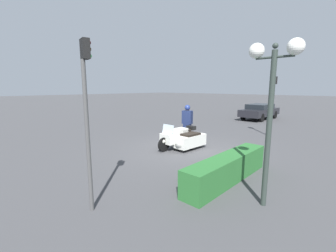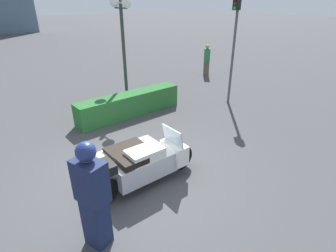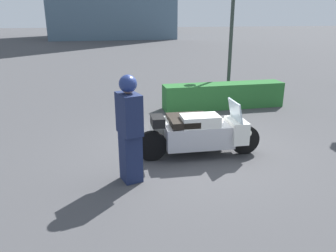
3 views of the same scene
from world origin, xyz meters
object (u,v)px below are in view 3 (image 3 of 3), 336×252
(twin_lamp_post, at_px, (232,12))
(hedge_bush_curbside, at_px, (223,96))
(police_motorcycle, at_px, (198,131))
(officer_rider, at_px, (130,127))

(twin_lamp_post, bearing_deg, hedge_bush_curbside, -117.79)
(police_motorcycle, bearing_deg, officer_rider, -144.52)
(officer_rider, distance_m, hedge_bush_curbside, 5.36)
(twin_lamp_post, bearing_deg, police_motorcycle, -119.23)
(police_motorcycle, relative_size, hedge_bush_curbside, 0.68)
(police_motorcycle, relative_size, officer_rider, 1.38)
(hedge_bush_curbside, bearing_deg, officer_rider, -128.58)
(officer_rider, xyz_separation_m, hedge_bush_curbside, (3.32, 4.16, -0.60))
(officer_rider, distance_m, twin_lamp_post, 7.02)
(hedge_bush_curbside, relative_size, twin_lamp_post, 1.02)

